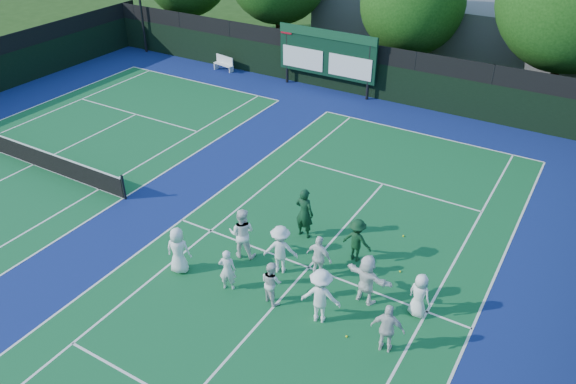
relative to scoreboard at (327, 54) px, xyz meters
The scene contains 26 objects.
ground 17.23m from the scoreboard, 65.78° to the right, with size 120.00×120.00×0.00m, color #1B3A0F.
court_apron 14.78m from the scoreboard, 86.03° to the right, with size 34.00×32.00×0.01m, color navy.
near_court 16.33m from the scoreboard, 64.32° to the right, with size 11.05×23.85×0.01m.
left_court 16.32m from the scoreboard, 115.60° to the right, with size 11.05×23.85×0.01m.
back_fence 1.38m from the scoreboard, 22.25° to the left, with size 34.00×0.08×3.00m.
scoreboard is the anchor object (origin of this frame).
clubhouse 9.80m from the scoreboard, 59.22° to the left, with size 18.00×6.00×4.00m, color slate.
tennis_net 16.26m from the scoreboard, 115.60° to the right, with size 11.30×0.10×1.10m.
bench 7.28m from the scoreboard, behind, with size 1.51×0.66×0.93m.
tree_c 5.74m from the scoreboard, 49.08° to the left, with size 5.90×5.90×7.54m.
tennis_ball_0 17.17m from the scoreboard, 73.27° to the right, with size 0.07×0.07×0.07m, color #CDDF1A.
tennis_ball_1 16.57m from the scoreboard, 53.64° to the right, with size 0.07×0.07×0.07m, color #CDDF1A.
tennis_ball_4 14.66m from the scoreboard, 51.09° to the right, with size 0.07×0.07×0.07m, color #CDDF1A.
tennis_ball_5 19.38m from the scoreboard, 60.51° to the right, with size 0.07×0.07×0.07m, color #CDDF1A.
player_front_0 17.29m from the scoreboard, 78.54° to the right, with size 0.82×0.53×1.68m, color white.
player_front_1 17.67m from the scoreboard, 72.43° to the right, with size 0.55×0.36×1.50m, color silver.
player_front_2 17.96m from the scoreboard, 67.67° to the right, with size 0.71×0.56×1.47m, color silver.
player_front_3 18.61m from the scoreboard, 62.85° to the right, with size 1.18×0.68×1.83m, color white.
player_front_4 19.77m from the scoreboard, 57.46° to the right, with size 0.95×0.40×1.62m, color silver.
player_back_0 15.92m from the scoreboard, 72.64° to the right, with size 0.91×0.71×1.87m, color white.
player_back_1 16.50m from the scoreboard, 67.52° to the right, with size 1.14×0.65×1.76m, color white.
player_back_2 16.68m from the scoreboard, 63.10° to the right, with size 0.94×0.39×1.60m, color white.
player_back_3 17.76m from the scoreboard, 58.35° to the right, with size 1.59×0.51×1.71m, color white.
player_back_4 18.44m from the scoreboard, 53.71° to the right, with size 0.73×0.47×1.49m, color white.
coach_left 14.41m from the scoreboard, 65.42° to the right, with size 0.71×0.47×1.96m, color #0E331C.
coach_right 15.71m from the scoreboard, 58.56° to the right, with size 1.03×0.59×1.60m, color #0E351A.
Camera 1 is at (6.96, -11.96, 12.02)m, focal length 35.00 mm.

